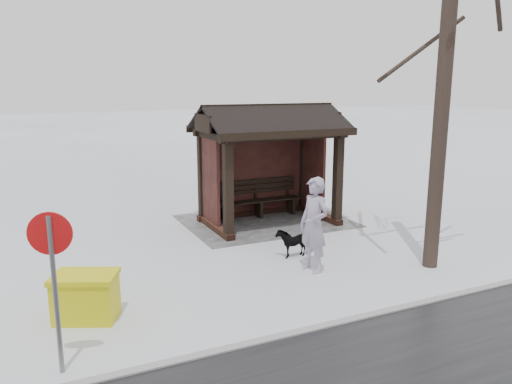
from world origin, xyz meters
TOP-DOWN VIEW (x-y plane):
  - ground at (0.00, 0.00)m, footprint 120.00×120.00m
  - kerb at (0.00, 5.50)m, footprint 120.00×0.15m
  - trampled_patch at (0.00, -0.20)m, footprint 4.20×3.20m
  - bus_shelter at (0.00, -0.16)m, footprint 3.60×2.40m
  - pedestrian at (0.75, 3.42)m, footprint 0.57×0.75m
  - dog at (0.68, 2.50)m, footprint 0.74×0.38m
  - grit_bin at (5.00, 3.70)m, footprint 1.14×0.99m
  - road_sign at (5.47, 5.08)m, footprint 0.51×0.20m

SIDE VIEW (x-z plane):
  - ground at x=0.00m, z-range 0.00..0.00m
  - trampled_patch at x=0.00m, z-range 0.00..0.02m
  - kerb at x=0.00m, z-range -0.02..0.04m
  - dog at x=0.68m, z-range 0.00..0.61m
  - grit_bin at x=5.00m, z-range 0.01..0.74m
  - pedestrian at x=0.75m, z-range 0.00..1.85m
  - road_sign at x=5.47m, z-range 0.48..2.56m
  - bus_shelter at x=0.00m, z-range 0.62..3.71m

